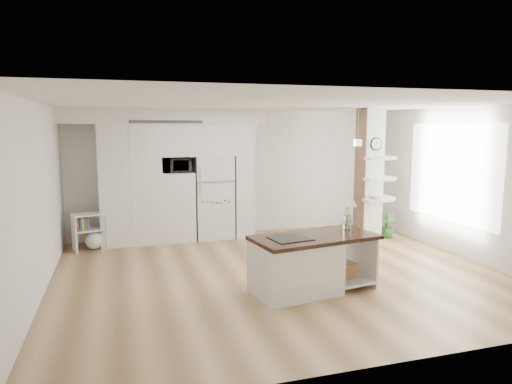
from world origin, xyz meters
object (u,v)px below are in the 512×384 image
refrigerator (213,197)px  kitchen_island (303,263)px  bookshelf (91,234)px  floor_plant_a (364,228)px

refrigerator → kitchen_island: bearing=-81.1°
refrigerator → kitchen_island: refrigerator is taller
kitchen_island → bookshelf: (-3.01, 3.29, -0.12)m
kitchen_island → floor_plant_a: bearing=37.0°
floor_plant_a → bookshelf: bearing=172.4°
refrigerator → bookshelf: (-2.45, -0.28, -0.57)m
floor_plant_a → refrigerator: bearing=161.5°
kitchen_island → bookshelf: size_ratio=2.70×
refrigerator → floor_plant_a: (3.02, -1.01, -0.65)m
bookshelf → kitchen_island: bearing=-65.8°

